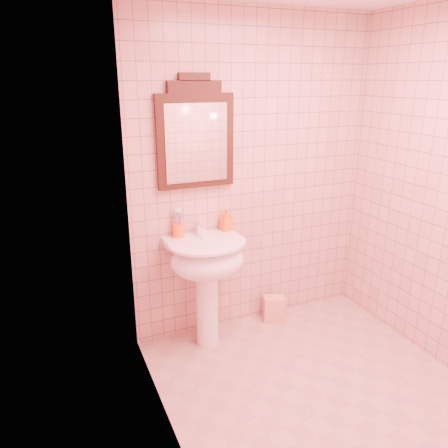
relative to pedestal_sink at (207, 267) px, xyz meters
name	(u,v)px	position (x,y,z in m)	size (l,w,h in m)	color
floor	(324,396)	(0.49, -0.87, -0.66)	(2.20, 2.20, 0.00)	tan
back_wall	(253,178)	(0.49, 0.23, 0.59)	(2.00, 0.02, 2.50)	#D1A092
pedestal_sink	(207,267)	(0.00, 0.00, 0.00)	(0.58, 0.58, 0.86)	white
faucet	(200,229)	(0.00, 0.14, 0.26)	(0.04, 0.16, 0.11)	white
mirror	(195,136)	(0.00, 0.20, 0.94)	(0.58, 0.06, 0.81)	black
toothbrush_cup	(178,230)	(-0.16, 0.17, 0.26)	(0.09, 0.09, 0.20)	#FA5E15
soap_dispenser	(226,220)	(0.23, 0.17, 0.29)	(0.08, 0.08, 0.17)	orange
towel	(274,308)	(0.65, 0.11, -0.55)	(0.18, 0.12, 0.22)	#DDA682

